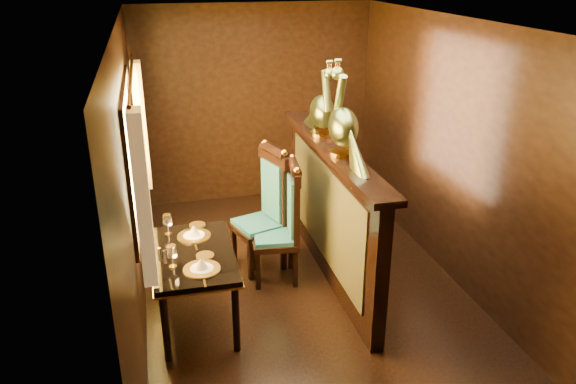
# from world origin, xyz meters

# --- Properties ---
(ground) EXTENTS (5.00, 5.00, 0.00)m
(ground) POSITION_xyz_m (0.00, 0.00, 0.00)
(ground) COLOR black
(ground) RESTS_ON ground
(room_shell) EXTENTS (3.04, 5.04, 2.52)m
(room_shell) POSITION_xyz_m (-0.09, 0.02, 1.58)
(room_shell) COLOR black
(room_shell) RESTS_ON ground
(partition) EXTENTS (0.26, 2.70, 1.36)m
(partition) POSITION_xyz_m (0.32, 0.30, 0.71)
(partition) COLOR black
(partition) RESTS_ON ground
(dining_table) EXTENTS (0.71, 1.15, 0.87)m
(dining_table) POSITION_xyz_m (-1.06, -0.18, 0.61)
(dining_table) COLOR black
(dining_table) RESTS_ON ground
(chair_left) EXTENTS (0.50, 0.52, 1.24)m
(chair_left) POSITION_xyz_m (-0.11, 0.32, 0.65)
(chair_left) COLOR black
(chair_left) RESTS_ON ground
(chair_right) EXTENTS (0.59, 0.61, 1.30)m
(chair_right) POSITION_xyz_m (-0.23, 0.65, 0.68)
(chair_right) COLOR black
(chair_right) RESTS_ON ground
(peacock_left) EXTENTS (0.26, 0.69, 0.82)m
(peacock_left) POSITION_xyz_m (0.33, 0.03, 1.77)
(peacock_left) COLOR #1B5341
(peacock_left) RESTS_ON partition
(peacock_right) EXTENTS (0.24, 0.64, 0.77)m
(peacock_right) POSITION_xyz_m (0.33, 0.65, 1.74)
(peacock_right) COLOR #1B5341
(peacock_right) RESTS_ON partition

